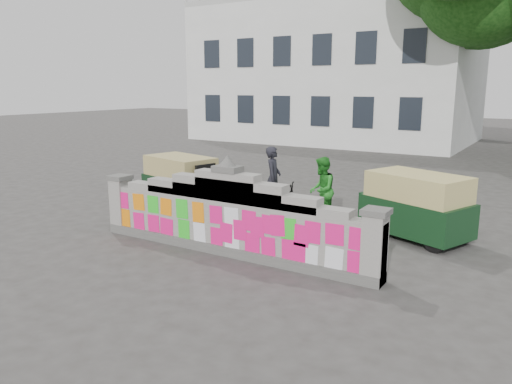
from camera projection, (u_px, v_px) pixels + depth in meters
ground at (229, 253)px, 10.13m from camera, size 100.00×100.00×0.00m
parapet_wall at (228, 218)px, 9.97m from camera, size 6.48×0.44×2.01m
building at (337, 75)px, 31.17m from camera, size 16.00×10.00×8.90m
cyclist_bike at (273, 200)px, 12.72m from camera, size 1.91×1.19×0.95m
cyclist_rider at (273, 188)px, 12.65m from camera, size 0.56×0.68×1.60m
pedestrian at (322, 190)px, 12.31m from camera, size 0.82×0.94×1.64m
rickshaw_left at (182, 181)px, 13.97m from camera, size 2.63×1.68×1.41m
rickshaw_right at (414, 205)px, 11.05m from camera, size 2.70×1.97×1.46m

